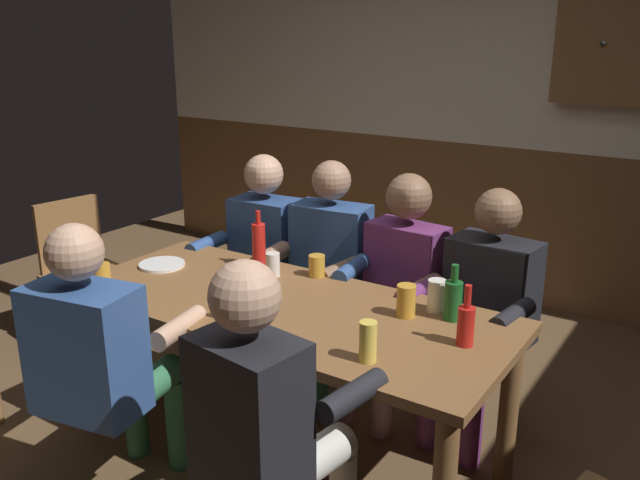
{
  "coord_description": "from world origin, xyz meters",
  "views": [
    {
      "loc": [
        1.57,
        -2.11,
        1.85
      ],
      "look_at": [
        0.0,
        0.28,
        0.94
      ],
      "focal_mm": 37.81,
      "sensor_mm": 36.0,
      "label": 1
    }
  ],
  "objects_px": {
    "pint_glass_1": "(317,266)",
    "chair_empty_near_right": "(83,269)",
    "wall_dart_cabinet": "(605,43)",
    "pint_glass_4": "(368,342)",
    "person_3": "(484,304)",
    "pint_glass_0": "(273,265)",
    "person_5": "(267,415)",
    "plate_0": "(162,265)",
    "person_4": "(101,353)",
    "person_2": "(397,284)",
    "dining_table": "(285,325)",
    "table_candle": "(222,309)",
    "pint_glass_2": "(101,277)",
    "bottle_1": "(466,324)",
    "pint_glass_3": "(437,296)",
    "pint_glass_5": "(406,301)",
    "bottle_2": "(259,245)",
    "person_1": "(325,268)",
    "bottle_0": "(453,299)",
    "person_0": "(259,252)"
  },
  "relations": [
    {
      "from": "wall_dart_cabinet",
      "to": "person_0",
      "type": "bearing_deg",
      "value": -130.47
    },
    {
      "from": "person_1",
      "to": "pint_glass_4",
      "type": "height_order",
      "value": "person_1"
    },
    {
      "from": "pint_glass_4",
      "to": "pint_glass_5",
      "type": "xyz_separation_m",
      "value": [
        -0.06,
        0.42,
        -0.01
      ]
    },
    {
      "from": "bottle_0",
      "to": "pint_glass_4",
      "type": "distance_m",
      "value": 0.5
    },
    {
      "from": "plate_0",
      "to": "pint_glass_0",
      "type": "relative_size",
      "value": 1.96
    },
    {
      "from": "person_2",
      "to": "pint_glass_1",
      "type": "distance_m",
      "value": 0.42
    },
    {
      "from": "pint_glass_2",
      "to": "chair_empty_near_right",
      "type": "bearing_deg",
      "value": 147.71
    },
    {
      "from": "person_0",
      "to": "table_candle",
      "type": "bearing_deg",
      "value": 116.03
    },
    {
      "from": "person_2",
      "to": "person_3",
      "type": "height_order",
      "value": "person_2"
    },
    {
      "from": "dining_table",
      "to": "pint_glass_1",
      "type": "relative_size",
      "value": 19.05
    },
    {
      "from": "table_candle",
      "to": "pint_glass_1",
      "type": "relative_size",
      "value": 0.79
    },
    {
      "from": "dining_table",
      "to": "pint_glass_2",
      "type": "bearing_deg",
      "value": -156.96
    },
    {
      "from": "person_4",
      "to": "person_1",
      "type": "bearing_deg",
      "value": 71.24
    },
    {
      "from": "pint_glass_3",
      "to": "pint_glass_5",
      "type": "height_order",
      "value": "pint_glass_3"
    },
    {
      "from": "pint_glass_0",
      "to": "wall_dart_cabinet",
      "type": "xyz_separation_m",
      "value": [
        0.95,
        2.0,
        0.97
      ]
    },
    {
      "from": "bottle_1",
      "to": "pint_glass_3",
      "type": "height_order",
      "value": "bottle_1"
    },
    {
      "from": "chair_empty_near_right",
      "to": "pint_glass_1",
      "type": "bearing_deg",
      "value": 101.84
    },
    {
      "from": "bottle_2",
      "to": "pint_glass_5",
      "type": "xyz_separation_m",
      "value": [
        0.85,
        -0.13,
        -0.05
      ]
    },
    {
      "from": "person_4",
      "to": "bottle_1",
      "type": "xyz_separation_m",
      "value": [
        1.18,
        0.68,
        0.16
      ]
    },
    {
      "from": "person_5",
      "to": "pint_glass_1",
      "type": "bearing_deg",
      "value": 122.88
    },
    {
      "from": "pint_glass_0",
      "to": "person_4",
      "type": "bearing_deg",
      "value": -100.73
    },
    {
      "from": "person_2",
      "to": "pint_glass_1",
      "type": "bearing_deg",
      "value": 53.46
    },
    {
      "from": "chair_empty_near_right",
      "to": "bottle_2",
      "type": "height_order",
      "value": "bottle_2"
    },
    {
      "from": "dining_table",
      "to": "pint_glass_3",
      "type": "height_order",
      "value": "pint_glass_3"
    },
    {
      "from": "person_2",
      "to": "pint_glass_3",
      "type": "bearing_deg",
      "value": 141.64
    },
    {
      "from": "person_3",
      "to": "bottle_2",
      "type": "bearing_deg",
      "value": 26.45
    },
    {
      "from": "pint_glass_2",
      "to": "bottle_2",
      "type": "bearing_deg",
      "value": 57.45
    },
    {
      "from": "dining_table",
      "to": "plate_0",
      "type": "height_order",
      "value": "plate_0"
    },
    {
      "from": "person_3",
      "to": "chair_empty_near_right",
      "type": "bearing_deg",
      "value": 16.79
    },
    {
      "from": "person_4",
      "to": "pint_glass_4",
      "type": "distance_m",
      "value": 1.03
    },
    {
      "from": "bottle_0",
      "to": "pint_glass_2",
      "type": "bearing_deg",
      "value": -158.57
    },
    {
      "from": "table_candle",
      "to": "pint_glass_5",
      "type": "relative_size",
      "value": 0.6
    },
    {
      "from": "person_2",
      "to": "person_3",
      "type": "xyz_separation_m",
      "value": [
        0.44,
        0.01,
        -0.01
      ]
    },
    {
      "from": "chair_empty_near_right",
      "to": "pint_glass_5",
      "type": "xyz_separation_m",
      "value": [
        2.17,
        -0.1,
        0.33
      ]
    },
    {
      "from": "person_3",
      "to": "pint_glass_0",
      "type": "height_order",
      "value": "person_3"
    },
    {
      "from": "bottle_2",
      "to": "pint_glass_0",
      "type": "bearing_deg",
      "value": -25.56
    },
    {
      "from": "table_candle",
      "to": "bottle_1",
      "type": "relative_size",
      "value": 0.34
    },
    {
      "from": "person_5",
      "to": "pint_glass_1",
      "type": "relative_size",
      "value": 11.9
    },
    {
      "from": "bottle_0",
      "to": "pint_glass_4",
      "type": "xyz_separation_m",
      "value": [
        -0.11,
        -0.49,
        -0.01
      ]
    },
    {
      "from": "person_4",
      "to": "wall_dart_cabinet",
      "type": "distance_m",
      "value": 3.27
    },
    {
      "from": "person_1",
      "to": "person_3",
      "type": "height_order",
      "value": "person_1"
    },
    {
      "from": "wall_dart_cabinet",
      "to": "pint_glass_4",
      "type": "bearing_deg",
      "value": -93.75
    },
    {
      "from": "plate_0",
      "to": "pint_glass_0",
      "type": "bearing_deg",
      "value": 19.26
    },
    {
      "from": "pint_glass_2",
      "to": "person_2",
      "type": "bearing_deg",
      "value": 44.72
    },
    {
      "from": "pint_glass_1",
      "to": "pint_glass_4",
      "type": "distance_m",
      "value": 0.86
    },
    {
      "from": "person_1",
      "to": "bottle_2",
      "type": "relative_size",
      "value": 4.27
    },
    {
      "from": "pint_glass_4",
      "to": "person_3",
      "type": "bearing_deg",
      "value": 83.94
    },
    {
      "from": "pint_glass_1",
      "to": "chair_empty_near_right",
      "type": "bearing_deg",
      "value": -176.89
    },
    {
      "from": "pint_glass_5",
      "to": "pint_glass_0",
      "type": "bearing_deg",
      "value": 174.27
    },
    {
      "from": "person_4",
      "to": "pint_glass_2",
      "type": "relative_size",
      "value": 9.81
    }
  ]
}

